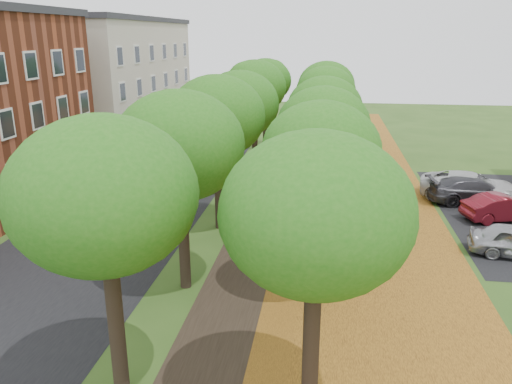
% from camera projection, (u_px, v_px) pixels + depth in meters
% --- Properties ---
extents(street_asphalt, '(8.00, 70.00, 0.01)m').
position_uv_depth(street_asphalt, '(138.00, 203.00, 27.82)').
color(street_asphalt, black).
rests_on(street_asphalt, ground).
extents(footpath, '(3.20, 70.00, 0.01)m').
position_uv_depth(footpath, '(271.00, 209.00, 26.82)').
color(footpath, black).
rests_on(footpath, ground).
extents(leaf_verge, '(7.50, 70.00, 0.01)m').
position_uv_depth(leaf_verge, '(366.00, 214.00, 26.14)').
color(leaf_verge, '#B17120').
rests_on(leaf_verge, ground).
extents(tree_row_west, '(4.16, 34.16, 7.00)m').
position_uv_depth(tree_row_west, '(230.00, 112.00, 25.54)').
color(tree_row_west, black).
rests_on(tree_row_west, ground).
extents(tree_row_east, '(4.16, 34.16, 7.00)m').
position_uv_depth(tree_row_east, '(324.00, 114.00, 24.90)').
color(tree_row_east, black).
rests_on(tree_row_east, ground).
extents(building_cream, '(10.30, 20.30, 10.40)m').
position_uv_depth(building_cream, '(105.00, 79.00, 44.51)').
color(building_cream, beige).
rests_on(building_cream, ground).
extents(car_red, '(4.26, 2.47, 1.33)m').
position_uv_depth(car_red, '(504.00, 208.00, 25.05)').
color(car_red, maroon).
rests_on(car_red, ground).
extents(car_grey, '(5.26, 2.62, 1.47)m').
position_uv_depth(car_grey, '(474.00, 190.00, 27.62)').
color(car_grey, '#333338').
rests_on(car_grey, ground).
extents(car_white, '(5.97, 3.80, 1.54)m').
position_uv_depth(car_white, '(471.00, 186.00, 28.17)').
color(car_white, beige).
rests_on(car_white, ground).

